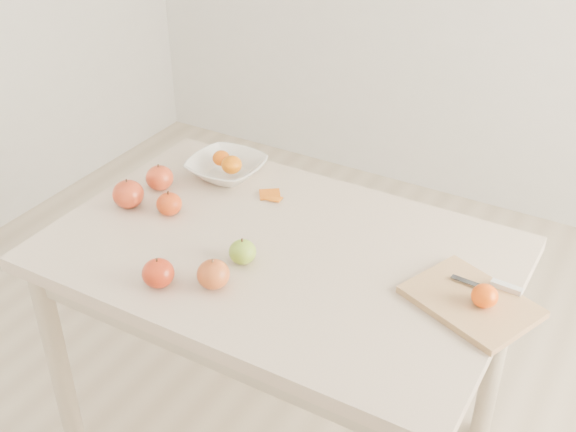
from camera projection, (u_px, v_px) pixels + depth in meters
The scene contains 15 objects.
table at pixel (279, 277), 1.94m from camera, with size 1.20×0.80×0.75m.
cutting_board at pixel (471, 302), 1.69m from camera, with size 0.28×0.21×0.02m, color tan.
board_tangerine at pixel (485, 296), 1.65m from camera, with size 0.06×0.06×0.05m, color #D53D07.
fruit_bowl at pixel (226, 168), 2.20m from camera, with size 0.23×0.23×0.06m, color white.
bowl_tangerine_near at pixel (221, 158), 2.20m from camera, with size 0.05×0.05×0.05m, color #DC5107.
bowl_tangerine_far at pixel (232, 165), 2.16m from camera, with size 0.06×0.06×0.05m, color orange.
orange_peel_a at pixel (270, 196), 2.11m from camera, with size 0.06×0.04×0.00m, color #C4570D.
orange_peel_b at pixel (274, 199), 2.09m from camera, with size 0.04×0.04×0.00m, color orange.
paring_knife at pixel (500, 286), 1.71m from camera, with size 0.17×0.05×0.01m.
apple_green at pixel (243, 252), 1.82m from camera, with size 0.07×0.07×0.06m, color #629821.
apple_red_e at pixel (213, 274), 1.73m from camera, with size 0.08×0.08×0.07m, color maroon.
apple_red_d at pixel (169, 204), 2.01m from camera, with size 0.07×0.07×0.06m, color #920103.
apple_red_b at pixel (128, 194), 2.04m from camera, with size 0.09×0.09×0.08m, color #8A0607.
apple_red_a at pixel (160, 178), 2.13m from camera, with size 0.08×0.08×0.07m, color #A41115.
apple_red_c at pixel (158, 273), 1.74m from camera, with size 0.08×0.08×0.07m, color maroon.
Camera 1 is at (0.80, -1.33, 1.83)m, focal length 45.00 mm.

